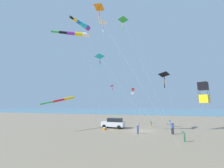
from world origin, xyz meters
TOP-DOWN VIEW (x-y plane):
  - ground_plane at (0.00, 0.00)m, footprint 600.00×600.00m
  - ocean_water_strip at (-165.00, 0.00)m, footprint 240.00×600.00m
  - parked_car at (-1.28, -5.23)m, footprint 2.20×4.36m
  - cooler_box at (1.31, -6.05)m, footprint 0.62×0.42m
  - person_adult_flyer at (1.64, 4.85)m, footprint 0.62×0.70m
  - person_child_green_jacket at (-4.91, 1.36)m, footprint 0.39×0.43m
  - person_child_grey_jacket at (6.02, 5.84)m, footprint 0.37×0.42m
  - person_bystander_far at (2.86, -0.01)m, footprint 0.54×0.51m
  - kite_box_blue_topmost at (-5.18, -2.16)m, footprint 1.24×5.25m
  - kite_delta_checkered_midright at (2.50, -6.57)m, footprint 1.60×10.16m
  - kite_delta_teal_far_right at (6.41, -4.32)m, footprint 3.13×10.14m
  - kite_delta_long_streamer_right at (-5.40, -6.96)m, footprint 1.17×11.10m
  - kite_windsock_orange_high_right at (3.40, -13.22)m, footprint 6.68×7.46m
  - kite_delta_long_streamer_left at (-0.22, 4.16)m, footprint 1.91×2.85m
  - kite_box_yellow_midlevel at (10.20, 7.21)m, footprint 7.46×0.99m
  - kite_windsock_striped_overhead at (7.03, -8.55)m, footprint 7.90×5.84m
  - kite_delta_small_distant at (1.26, -2.45)m, footprint 2.94×8.28m
  - kite_delta_white_trailing at (6.24, -5.15)m, footprint 8.53×1.67m
  - kite_windsock_green_low_center at (6.20, -8.12)m, footprint 9.12×1.77m

SIDE VIEW (x-z plane):
  - ground_plane at x=0.00m, z-range 0.00..0.00m
  - ocean_water_strip at x=-165.00m, z-range 0.00..0.01m
  - cooler_box at x=1.31m, z-range 0.00..0.42m
  - person_child_green_jacket at x=-4.91m, z-range 0.05..1.27m
  - person_child_grey_jacket at x=6.02m, z-range 0.05..1.27m
  - person_bystander_far at x=2.86m, z-range 0.07..1.58m
  - parked_car at x=-1.28m, z-range 0.03..1.88m
  - person_adult_flyer at x=1.64m, z-range 0.09..2.08m
  - kite_box_yellow_midlevel at x=10.20m, z-range 2.14..8.31m
  - kite_windsock_orange_high_right at x=3.40m, z-range 2.27..8.30m
  - kite_box_blue_topmost at x=-5.18m, z-range 3.29..11.23m
  - kite_delta_long_streamer_right at x=-5.40m, z-range 4.19..13.14m
  - kite_delta_long_streamer_left at x=-0.22m, z-range 4.43..14.25m
  - kite_delta_checkered_midright at x=2.50m, z-range 6.23..19.57m
  - kite_windsock_striped_overhead at x=7.03m, z-range 7.47..23.26m
  - kite_delta_teal_far_right at x=6.41m, z-range 8.24..25.29m
  - kite_windsock_green_low_center at x=6.20m, z-range 8.50..26.28m
  - kite_delta_white_trailing at x=6.24m, z-range 9.60..29.72m
  - kite_delta_small_distant at x=1.26m, z-range 9.73..30.21m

